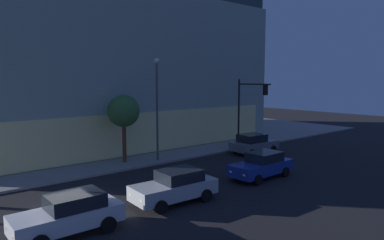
{
  "coord_description": "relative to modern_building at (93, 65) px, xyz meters",
  "views": [
    {
      "loc": [
        -5.4,
        -15.78,
        6.34
      ],
      "look_at": [
        9.78,
        2.51,
        3.63
      ],
      "focal_mm": 32.64,
      "sensor_mm": 36.0,
      "label": 1
    }
  ],
  "objects": [
    {
      "name": "modern_building",
      "position": [
        0.0,
        0.0,
        0.0
      ],
      "size": [
        30.09,
        24.62,
        16.29
      ],
      "color": "#4C4C51",
      "rests_on": "ground"
    },
    {
      "name": "car_white",
      "position": [
        -11.54,
        -23.24,
        -7.21
      ],
      "size": [
        4.39,
        2.03,
        1.67
      ],
      "color": "silver",
      "rests_on": "ground"
    },
    {
      "name": "car_blue",
      "position": [
        1.26,
        -22.88,
        -7.24
      ],
      "size": [
        4.64,
        2.11,
        1.66
      ],
      "color": "navy",
      "rests_on": "ground"
    },
    {
      "name": "car_silver",
      "position": [
        -5.9,
        -23.0,
        -7.21
      ],
      "size": [
        4.58,
        2.22,
        1.69
      ],
      "color": "#B7BABF",
      "rests_on": "ground"
    },
    {
      "name": "traffic_light_far_corner",
      "position": [
        7.89,
        -15.8,
        -3.77
      ],
      "size": [
        0.33,
        3.79,
        6.29
      ],
      "color": "black",
      "rests_on": "sidewalk_corner"
    },
    {
      "name": "ground_plane",
      "position": [
        -11.09,
        -21.34,
        -8.07
      ],
      "size": [
        120.0,
        120.0,
        0.0
      ],
      "primitive_type": "plane",
      "color": "black"
    },
    {
      "name": "sidewalk_tree",
      "position": [
        -3.83,
        -13.83,
        -4.06
      ],
      "size": [
        2.4,
        2.4,
        5.11
      ],
      "color": "brown",
      "rests_on": "sidewalk_corner"
    },
    {
      "name": "car_grey",
      "position": [
        6.85,
        -17.45,
        -7.22
      ],
      "size": [
        4.44,
        2.34,
        1.69
      ],
      "color": "slate",
      "rests_on": "ground"
    },
    {
      "name": "street_lamp_sidewalk",
      "position": [
        -1.53,
        -14.91,
        -2.97
      ],
      "size": [
        0.44,
        0.44,
        7.88
      ],
      "color": "#4B4B4B",
      "rests_on": "sidewalk_corner"
    }
  ]
}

